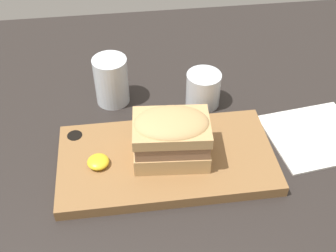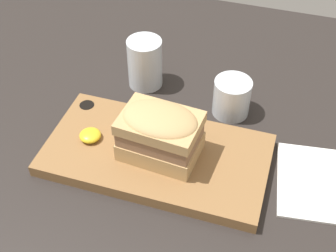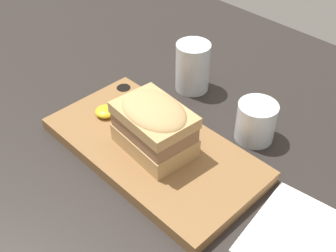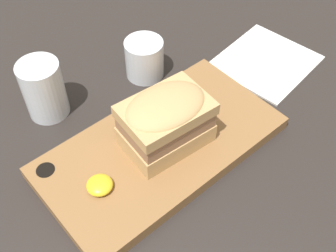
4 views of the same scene
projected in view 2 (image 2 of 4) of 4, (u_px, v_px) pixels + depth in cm
name	position (u px, v px, depth cm)	size (l,w,h in cm)	color
dining_table	(137.00, 164.00, 83.88)	(164.89, 119.72, 2.00)	#282321
serving_board	(156.00, 155.00, 82.60)	(39.07, 20.39, 2.31)	olive
sandwich	(160.00, 132.00, 77.87)	(13.84, 10.18, 9.49)	tan
mustard_dollop	(90.00, 135.00, 83.38)	(3.88, 3.88, 1.55)	gold
water_glass	(145.00, 66.00, 95.70)	(7.09, 7.09, 10.44)	silver
wine_glass	(232.00, 98.00, 89.94)	(7.20, 7.20, 7.44)	silver
napkin	(331.00, 184.00, 78.98)	(19.76, 18.47, 0.40)	white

